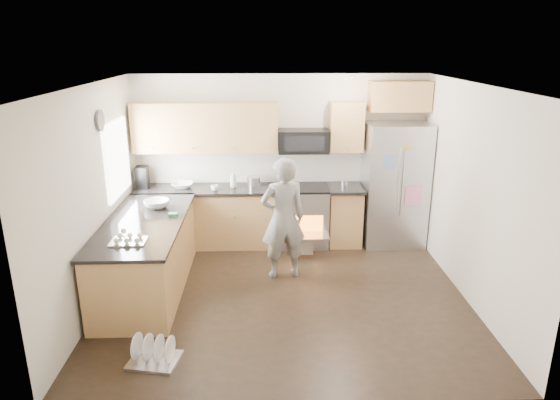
{
  "coord_description": "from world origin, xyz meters",
  "views": [
    {
      "loc": [
        -0.23,
        -5.64,
        3.07
      ],
      "look_at": [
        -0.04,
        0.5,
        1.1
      ],
      "focal_mm": 32.0,
      "sensor_mm": 36.0,
      "label": 1
    }
  ],
  "objects_px": {
    "refrigerator": "(394,185)",
    "person": "(283,219)",
    "stove_range": "(303,202)",
    "dish_rack": "(154,355)"
  },
  "relations": [
    {
      "from": "stove_range",
      "to": "person",
      "type": "height_order",
      "value": "stove_range"
    },
    {
      "from": "stove_range",
      "to": "refrigerator",
      "type": "height_order",
      "value": "refrigerator"
    },
    {
      "from": "stove_range",
      "to": "refrigerator",
      "type": "xyz_separation_m",
      "value": [
        1.4,
        0.01,
        0.27
      ]
    },
    {
      "from": "person",
      "to": "dish_rack",
      "type": "xyz_separation_m",
      "value": [
        -1.36,
        -1.89,
        -0.75
      ]
    },
    {
      "from": "refrigerator",
      "to": "dish_rack",
      "type": "xyz_separation_m",
      "value": [
        -3.11,
        -3.03,
        -0.87
      ]
    },
    {
      "from": "person",
      "to": "stove_range",
      "type": "bearing_deg",
      "value": -119.77
    },
    {
      "from": "stove_range",
      "to": "dish_rack",
      "type": "bearing_deg",
      "value": -119.48
    },
    {
      "from": "stove_range",
      "to": "person",
      "type": "bearing_deg",
      "value": -107.13
    },
    {
      "from": "refrigerator",
      "to": "person",
      "type": "bearing_deg",
      "value": -148.63
    },
    {
      "from": "stove_range",
      "to": "person",
      "type": "distance_m",
      "value": 1.2
    }
  ]
}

